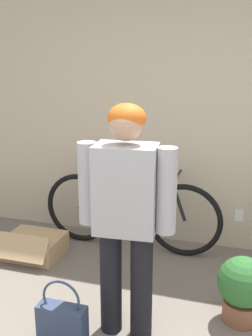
# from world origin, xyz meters

# --- Properties ---
(wall_back) EXTENTS (8.00, 0.07, 2.60)m
(wall_back) POSITION_xyz_m (0.00, 2.42, 1.30)
(wall_back) COLOR beige
(wall_back) RESTS_ON ground_plane
(person) EXTENTS (0.64, 0.29, 1.57)m
(person) POSITION_xyz_m (-0.14, 0.88, 0.92)
(person) COLOR black
(person) RESTS_ON ground_plane
(bicycle) EXTENTS (1.79, 0.46, 0.79)m
(bicycle) POSITION_xyz_m (-0.48, 2.09, 0.38)
(bicycle) COLOR black
(bicycle) RESTS_ON ground_plane
(handbag) EXTENTS (0.33, 0.12, 0.47)m
(handbag) POSITION_xyz_m (-0.51, 0.64, 0.16)
(handbag) COLOR #334260
(handbag) RESTS_ON ground_plane
(cardboard_box) EXTENTS (0.53, 0.52, 0.28)m
(cardboard_box) POSITION_xyz_m (-1.31, 1.68, 0.10)
(cardboard_box) COLOR tan
(cardboard_box) RESTS_ON ground_plane
(potted_plant) EXTENTS (0.36, 0.36, 0.49)m
(potted_plant) POSITION_xyz_m (0.61, 1.24, 0.27)
(potted_plant) COLOR brown
(potted_plant) RESTS_ON ground_plane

